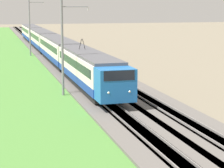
{
  "coord_description": "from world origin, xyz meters",
  "views": [
    {
      "loc": [
        -1.69,
        9.04,
        8.21
      ],
      "look_at": [
        30.87,
        0.0,
        2.14
      ],
      "focal_mm": 70.0,
      "sensor_mm": 36.0,
      "label": 1
    }
  ],
  "objects": [
    {
      "name": "track_main",
      "position": [
        50.0,
        0.0,
        0.16
      ],
      "size": [
        240.0,
        1.57,
        0.45
      ],
      "color": "#4C4238",
      "rests_on": "ground"
    },
    {
      "name": "catenary_mast_far",
      "position": [
        70.65,
        2.8,
        4.97
      ],
      "size": [
        0.22,
        2.56,
        9.65
      ],
      "color": "slate",
      "rests_on": "ground"
    },
    {
      "name": "ballast_adjacent",
      "position": [
        50.0,
        -3.8,
        0.15
      ],
      "size": [
        240.0,
        4.4,
        0.3
      ],
      "color": "#605B56",
      "rests_on": "ground"
    },
    {
      "name": "track_adjacent",
      "position": [
        50.0,
        -3.8,
        0.16
      ],
      "size": [
        240.0,
        1.57,
        0.45
      ],
      "color": "#4C4238",
      "rests_on": "ground"
    },
    {
      "name": "ballast_main",
      "position": [
        50.0,
        0.0,
        0.15
      ],
      "size": [
        240.0,
        4.4,
        0.3
      ],
      "color": "#605B56",
      "rests_on": "ground"
    },
    {
      "name": "grass_verge",
      "position": [
        50.0,
        5.34,
        0.06
      ],
      "size": [
        240.0,
        9.62,
        0.12
      ],
      "color": "#4C8438",
      "rests_on": "ground"
    },
    {
      "name": "catenary_mast_mid",
      "position": [
        37.34,
        2.8,
        4.66
      ],
      "size": [
        0.22,
        2.56,
        9.03
      ],
      "color": "slate",
      "rests_on": "ground"
    },
    {
      "name": "passenger_train",
      "position": [
        69.43,
        0.0,
        2.26
      ],
      "size": [
        80.62,
        3.01,
        4.87
      ],
      "rotation": [
        0.0,
        0.0,
        3.14
      ],
      "color": "blue",
      "rests_on": "ground"
    }
  ]
}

